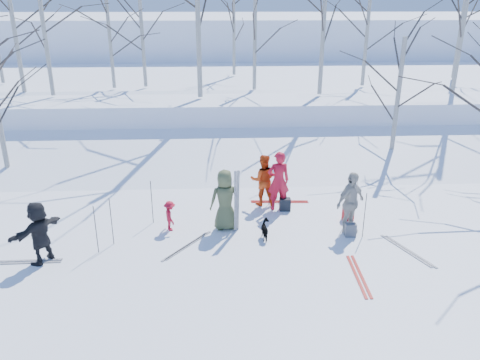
{
  "coord_description": "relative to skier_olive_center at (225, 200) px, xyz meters",
  "views": [
    {
      "loc": [
        -0.64,
        -11.34,
        6.21
      ],
      "look_at": [
        0.0,
        1.5,
        1.3
      ],
      "focal_mm": 35.0,
      "sensor_mm": 36.0,
      "label": 1
    }
  ],
  "objects": [
    {
      "name": "skier_redor_behind",
      "position": [
        1.25,
        1.69,
        -0.05
      ],
      "size": [
        0.84,
        0.67,
        1.69
      ],
      "primitive_type": "imported",
      "rotation": [
        0.0,
        0.0,
        3.11
      ],
      "color": "#C73A0F",
      "rests_on": "ground"
    },
    {
      "name": "birch_plateau_k",
      "position": [
        -3.78,
        11.77,
        3.77
      ],
      "size": [
        4.06,
        4.06,
        4.95
      ],
      "primitive_type": null,
      "color": "silver",
      "rests_on": "snow_plateau"
    },
    {
      "name": "skier_red_seated",
      "position": [
        -1.59,
        -0.03,
        -0.45
      ],
      "size": [
        0.5,
        0.65,
        0.9
      ],
      "primitive_type": "imported",
      "rotation": [
        0.0,
        0.0,
        1.89
      ],
      "color": "#B61025",
      "rests_on": "ground"
    },
    {
      "name": "birch_plateau_l",
      "position": [
        4.59,
        9.24,
        4.24
      ],
      "size": [
        4.72,
        4.72,
        5.88
      ],
      "primitive_type": null,
      "color": "silver",
      "rests_on": "snow_plateau"
    },
    {
      "name": "birch_plateau_a",
      "position": [
        1.66,
        10.6,
        3.74
      ],
      "size": [
        4.02,
        4.02,
        4.88
      ],
      "primitive_type": null,
      "color": "silver",
      "rests_on": "snow_plateau"
    },
    {
      "name": "birch_plateau_i",
      "position": [
        0.86,
        15.62,
        3.87
      ],
      "size": [
        4.2,
        4.2,
        5.14
      ],
      "primitive_type": null,
      "color": "silver",
      "rests_on": "snow_plateau"
    },
    {
      "name": "backpack_red",
      "position": [
        3.73,
        0.37,
        -0.69
      ],
      "size": [
        0.32,
        0.22,
        0.42
      ],
      "primitive_type": "cube",
      "color": "#B31B1C",
      "rests_on": "ground"
    },
    {
      "name": "ski_pole_f",
      "position": [
        -3.39,
        -1.25,
        -0.23
      ],
      "size": [
        0.02,
        0.02,
        1.34
      ],
      "primitive_type": "cylinder",
      "color": "black",
      "rests_on": "ground"
    },
    {
      "name": "skier_cream_east",
      "position": [
        3.53,
        -0.4,
        0.01
      ],
      "size": [
        1.13,
        0.97,
        1.82
      ],
      "primitive_type": "imported",
      "rotation": [
        0.0,
        0.0,
        0.6
      ],
      "color": "beige",
      "rests_on": "ground"
    },
    {
      "name": "ski_pole_e",
      "position": [
        3.85,
        -0.75,
        -0.23
      ],
      "size": [
        0.02,
        0.02,
        1.34
      ],
      "primitive_type": "cylinder",
      "color": "black",
      "rests_on": "ground"
    },
    {
      "name": "birch_plateau_c",
      "position": [
        11.07,
        9.53,
        4.8
      ],
      "size": [
        5.5,
        5.5,
        7.0
      ],
      "primitive_type": null,
      "color": "silver",
      "rests_on": "snow_plateau"
    },
    {
      "name": "upright_ski_right",
      "position": [
        0.36,
        -0.19,
        0.05
      ],
      "size": [
        0.1,
        0.23,
        1.89
      ],
      "primitive_type": "cube",
      "rotation": [
        0.1,
        0.0,
        0.13
      ],
      "color": "silver",
      "rests_on": "ground"
    },
    {
      "name": "far_hill",
      "position": [
        0.45,
        37.04,
        1.1
      ],
      "size": [
        90.0,
        30.0,
        6.0
      ],
      "primitive_type": "cube",
      "color": "white",
      "rests_on": "ground"
    },
    {
      "name": "birch_plateau_h",
      "position": [
        -7.7,
        9.55,
        4.04
      ],
      "size": [
        4.43,
        4.43,
        5.47
      ],
      "primitive_type": null,
      "color": "silver",
      "rests_on": "snow_plateau"
    },
    {
      "name": "snow_plateau",
      "position": [
        0.45,
        16.04,
        0.1
      ],
      "size": [
        70.0,
        18.0,
        2.2
      ],
      "primitive_type": "cube",
      "color": "white",
      "rests_on": "ground"
    },
    {
      "name": "birch_plateau_g",
      "position": [
        -0.93,
        8.84,
        5.27
      ],
      "size": [
        6.16,
        6.16,
        7.95
      ],
      "primitive_type": null,
      "color": "silver",
      "rests_on": "snow_plateau"
    },
    {
      "name": "birch_plateau_f",
      "position": [
        -9.32,
        10.42,
        4.32
      ],
      "size": [
        4.82,
        4.82,
        6.03
      ],
      "primitive_type": null,
      "color": "silver",
      "rests_on": "snow_plateau"
    },
    {
      "name": "upright_ski_left",
      "position": [
        0.29,
        -0.26,
        0.05
      ],
      "size": [
        0.07,
        0.16,
        1.9
      ],
      "primitive_type": "cube",
      "rotation": [
        0.07,
        0.0,
        0.02
      ],
      "color": "silver",
      "rests_on": "ground"
    },
    {
      "name": "skier_red_north",
      "position": [
        1.7,
        1.29,
        0.06
      ],
      "size": [
        0.74,
        0.53,
        1.92
      ],
      "primitive_type": "imported",
      "rotation": [
        0.0,
        0.0,
        3.24
      ],
      "color": "#B61025",
      "rests_on": "ground"
    },
    {
      "name": "birch_edge_e",
      "position": [
        6.82,
        5.4,
        1.61
      ],
      "size": [
        4.11,
        4.11,
        5.01
      ],
      "primitive_type": null,
      "color": "silver",
      "rests_on": "ground"
    },
    {
      "name": "ski_pair_b",
      "position": [
        4.82,
        -1.59,
        -0.89
      ],
      "size": [
        1.49,
        2.04,
        0.02
      ],
      "primitive_type": null,
      "rotation": [
        0.0,
        0.0,
        0.37
      ],
      "color": "silver",
      "rests_on": "ground"
    },
    {
      "name": "ski_pair_a",
      "position": [
        1.84,
        1.84,
        -0.89
      ],
      "size": [
        0.4,
        1.92,
        0.02
      ],
      "primitive_type": null,
      "rotation": [
        0.0,
        0.0,
        1.52
      ],
      "color": "#A91D18",
      "rests_on": "ground"
    },
    {
      "name": "skier_grey_west",
      "position": [
        -4.68,
        -1.63,
        -0.08
      ],
      "size": [
        1.21,
        1.55,
        1.64
      ],
      "primitive_type": "imported",
      "rotation": [
        0.0,
        0.0,
        4.16
      ],
      "color": "black",
      "rests_on": "ground"
    },
    {
      "name": "backpack_grey",
      "position": [
        3.52,
        -0.67,
        -0.71
      ],
      "size": [
        0.3,
        0.2,
        0.38
      ],
      "primitive_type": "cube",
      "color": "#53555A",
      "rests_on": "ground"
    },
    {
      "name": "backpack_dark",
      "position": [
        1.92,
        1.17,
        -0.7
      ],
      "size": [
        0.34,
        0.24,
        0.4
      ],
      "primitive_type": "cube",
      "color": "black",
      "rests_on": "ground"
    },
    {
      "name": "birch_plateau_b",
      "position": [
        -5.29,
        11.43,
        3.45
      ],
      "size": [
        3.6,
        3.6,
        4.29
      ],
      "primitive_type": null,
      "color": "silver",
      "rests_on": "snow_plateau"
    },
    {
      "name": "ski_pole_c",
      "position": [
        -3.08,
        -0.8,
        -0.23
      ],
      "size": [
        0.02,
        0.02,
        1.34
      ],
      "primitive_type": "cylinder",
      "color": "black",
      "rests_on": "ground"
    },
    {
      "name": "birch_plateau_j",
      "position": [
        13.14,
        13.73,
        4.44
      ],
      "size": [
        5.0,
        5.0,
        6.29
      ],
      "primitive_type": null,
      "color": "silver",
      "rests_on": "snow_plateau"
    },
    {
      "name": "ground",
      "position": [
        0.45,
        -0.96,
        -0.9
      ],
      "size": [
        120.0,
        120.0,
        0.0
      ],
      "primitive_type": "plane",
      "color": "white",
      "rests_on": "ground"
    },
    {
      "name": "ski_pole_a",
      "position": [
        -2.16,
        0.47,
        -0.23
      ],
      "size": [
        0.02,
        0.02,
        1.34
      ],
      "primitive_type": "cylinder",
      "color": "black",
      "rests_on": "ground"
    },
    {
      "name": "ski_pair_d",
      "position": [
        -1.06,
        -1.02,
        -0.89
      ],
      "size": [
        2.01,
        2.09,
        0.02
      ],
      "primitive_type": null,
      "rotation": [
        0.0,
        0.0,
        -0.63
      ],
      "color": "silver",
      "rests_on": "ground"
    },
    {
      "name": "ski_pole_b",
      "position": [
        3.48,
        -0.1,
        -0.23
      ],
      "size": [
        0.02,
        0.02,
        1.34
      ],
      "primitive_type": "cylinder",
      "color": "black",
      "rests_on": "ground"
    },
    {
      "name": "birch_plateau_d",
      "position": [
        7.3,
        11.54,
        3.76
      ],
      "size": [
        4.05,
        4.05,
        4.93
      ],
      "primitive_type": null,
      "color": "silver",
      "rests_on": "snow_plateau"
    },
    {
      "name": "dog",
      "position": [
        1.13,
        -0.69,
        -0.64
      ],
      "size": [
        0.36,
        0.65,
        0.52
      ],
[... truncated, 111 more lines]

